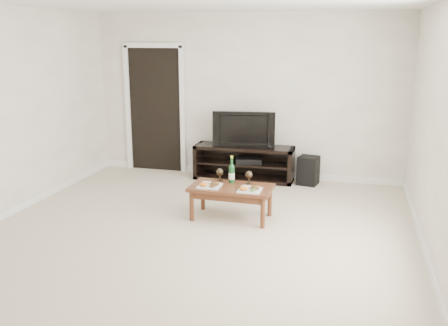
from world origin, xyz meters
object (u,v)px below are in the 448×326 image
at_px(coffee_table, 231,202).
at_px(media_console, 244,163).
at_px(television, 244,128).
at_px(subwoofer, 308,170).

bearing_deg(coffee_table, media_console, 97.47).
distance_m(television, subwoofer, 1.19).
distance_m(media_console, subwoofer, 1.02).
relative_size(subwoofer, coffee_table, 0.43).
distance_m(television, coffee_table, 1.89).
bearing_deg(coffee_table, television, 97.47).
relative_size(media_console, subwoofer, 3.56).
distance_m(media_console, coffee_table, 1.78).
bearing_deg(television, coffee_table, -89.61).
bearing_deg(subwoofer, television, -169.58).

